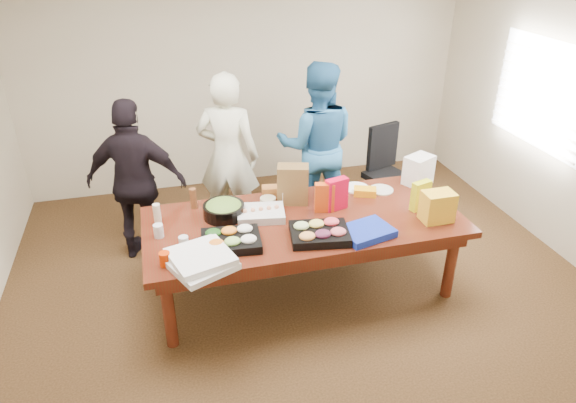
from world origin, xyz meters
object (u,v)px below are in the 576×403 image
object	(u,v)px
conference_table	(304,254)
office_chair	(387,174)
person_center	(228,157)
sheet_cake	(261,214)
salad_bowl	(224,211)
person_right	(317,145)

from	to	relation	value
conference_table	office_chair	distance (m)	1.81
person_center	sheet_cake	size ratio (longest dim) A/B	4.37
salad_bowl	sheet_cake	bearing A→B (deg)	-16.58
conference_table	office_chair	xyz separation A→B (m)	(1.36, 1.19, 0.12)
person_center	sheet_cake	distance (m)	1.09
sheet_cake	office_chair	bearing A→B (deg)	41.03
person_center	person_right	bearing A→B (deg)	-156.45
conference_table	person_center	bearing A→B (deg)	111.28
office_chair	person_right	size ratio (longest dim) A/B	0.54
person_center	salad_bowl	world-z (taller)	person_center
office_chair	sheet_cake	world-z (taller)	office_chair
office_chair	person_center	bearing A→B (deg)	161.98
office_chair	sheet_cake	bearing A→B (deg)	-165.72
person_center	salad_bowl	size ratio (longest dim) A/B	4.88
office_chair	person_right	distance (m)	0.96
conference_table	person_right	size ratio (longest dim) A/B	1.53
conference_table	person_center	size ratio (longest dim) A/B	1.56
person_center	salad_bowl	distance (m)	1.01
person_right	person_center	bearing A→B (deg)	16.70
person_right	sheet_cake	bearing A→B (deg)	67.62
person_right	sheet_cake	world-z (taller)	person_right
sheet_cake	person_right	bearing A→B (deg)	61.23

